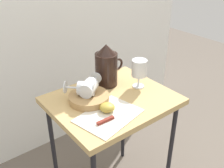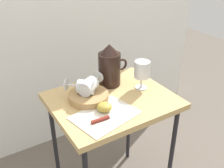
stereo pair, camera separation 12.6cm
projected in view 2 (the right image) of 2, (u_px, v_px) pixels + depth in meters
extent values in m
cube|color=tan|center=(112.00, 101.00, 1.31)|extent=(0.59, 0.49, 0.03)
cylinder|color=black|center=(171.00, 157.00, 1.44)|extent=(0.02, 0.02, 0.66)
cylinder|color=black|center=(55.00, 148.00, 1.51)|extent=(0.02, 0.02, 0.66)
cylinder|color=black|center=(129.00, 120.00, 1.74)|extent=(0.02, 0.02, 0.66)
cube|color=silver|center=(105.00, 115.00, 1.17)|extent=(0.31, 0.26, 0.00)
cylinder|color=#AD8451|center=(89.00, 97.00, 1.28)|extent=(0.20, 0.20, 0.03)
cylinder|color=black|center=(109.00, 69.00, 1.39)|extent=(0.12, 0.12, 0.18)
cylinder|color=orange|center=(109.00, 75.00, 1.41)|extent=(0.11, 0.11, 0.10)
cone|color=black|center=(109.00, 49.00, 1.33)|extent=(0.10, 0.10, 0.05)
torus|color=black|center=(122.00, 65.00, 1.42)|extent=(0.07, 0.01, 0.07)
cylinder|color=silver|center=(141.00, 87.00, 1.39)|extent=(0.06, 0.06, 0.00)
cylinder|color=silver|center=(141.00, 82.00, 1.38)|extent=(0.01, 0.01, 0.06)
cylinder|color=silver|center=(142.00, 69.00, 1.34)|extent=(0.08, 0.08, 0.09)
cylinder|color=orange|center=(142.00, 73.00, 1.35)|extent=(0.07, 0.07, 0.04)
cylinder|color=silver|center=(88.00, 86.00, 1.26)|extent=(0.11, 0.11, 0.07)
cylinder|color=silver|center=(95.00, 80.00, 1.32)|extent=(0.05, 0.04, 0.01)
cylinder|color=silver|center=(98.00, 77.00, 1.35)|extent=(0.04, 0.05, 0.06)
cylinder|color=silver|center=(86.00, 87.00, 1.26)|extent=(0.11, 0.11, 0.07)
cylinder|color=silver|center=(72.00, 85.00, 1.27)|extent=(0.05, 0.05, 0.01)
cylinder|color=silver|center=(66.00, 85.00, 1.28)|extent=(0.05, 0.05, 0.06)
ellipsoid|color=#B29938|center=(104.00, 107.00, 1.19)|extent=(0.07, 0.07, 0.04)
cube|color=silver|center=(121.00, 114.00, 1.18)|extent=(0.12, 0.02, 0.00)
cube|color=maroon|center=(100.00, 120.00, 1.13)|extent=(0.09, 0.02, 0.01)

